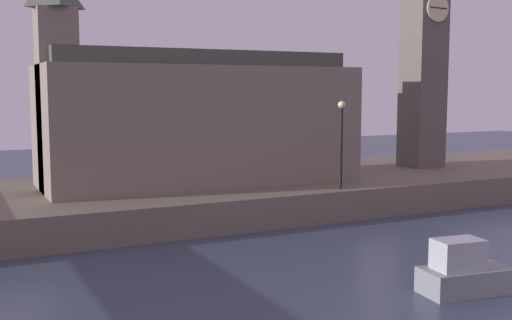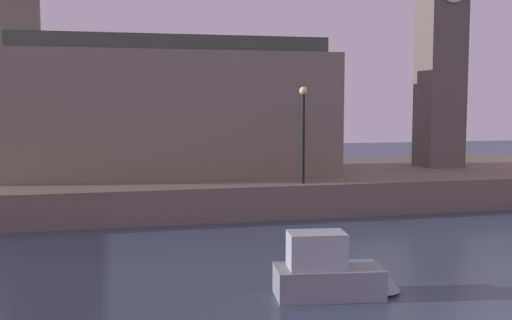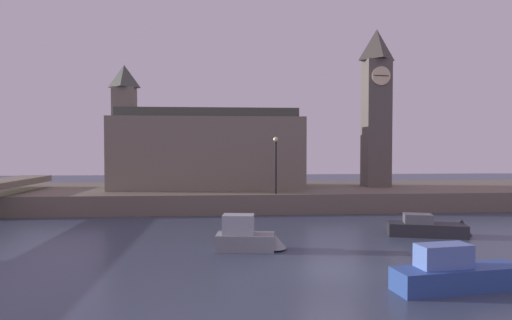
% 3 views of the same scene
% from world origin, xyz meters
% --- Properties ---
extents(far_embankment, '(70.00, 12.00, 1.50)m').
position_xyz_m(far_embankment, '(0.00, 20.00, 0.75)').
color(far_embankment, '#6B6051').
rests_on(far_embankment, ground).
extents(clock_tower, '(2.36, 2.40, 14.00)m').
position_xyz_m(clock_tower, '(9.20, 20.12, 8.73)').
color(clock_tower, '#5B544C').
rests_on(clock_tower, far_embankment).
extents(parliament_hall, '(16.09, 5.99, 10.49)m').
position_xyz_m(parliament_hall, '(-6.08, 19.95, 4.85)').
color(parliament_hall, slate).
rests_on(parliament_hall, far_embankment).
extents(streetlamp, '(0.36, 0.36, 4.28)m').
position_xyz_m(streetlamp, '(-0.49, 14.71, 4.14)').
color(streetlamp, black).
rests_on(streetlamp, far_embankment).
extents(boat_cruiser_grey, '(3.57, 1.71, 1.74)m').
position_xyz_m(boat_cruiser_grey, '(-3.13, 3.57, 0.62)').
color(boat_cruiser_grey, gray).
rests_on(boat_cruiser_grey, ground).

